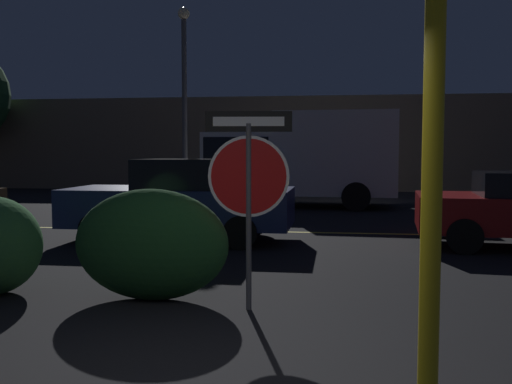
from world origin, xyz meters
TOP-DOWN VIEW (x-y plane):
  - road_center_stripe at (0.00, 8.23)m, footprint 43.24×0.12m
  - stop_sign at (-0.00, 2.21)m, footprint 0.93×0.11m
  - yellow_pole_right at (1.52, -0.09)m, footprint 0.13×0.13m
  - hedge_bush_3 at (-1.18, 2.47)m, footprint 1.81×0.77m
  - passing_car_2 at (-2.00, 6.84)m, footprint 4.43×1.97m
  - delivery_truck at (-0.09, 14.04)m, footprint 6.00×2.86m
  - street_lamp at (-3.78, 13.99)m, footprint 0.38×0.38m
  - building_backdrop at (1.95, 22.62)m, footprint 35.83×3.13m

SIDE VIEW (x-z plane):
  - road_center_stripe at x=0.00m, z-range 0.00..0.01m
  - hedge_bush_3 at x=-1.18m, z-range 0.00..1.29m
  - passing_car_2 at x=-2.00m, z-range -0.01..1.56m
  - stop_sign at x=0.00m, z-range 0.41..2.56m
  - delivery_truck at x=-0.09m, z-range 0.10..3.02m
  - yellow_pole_right at x=1.52m, z-range 0.00..3.45m
  - building_backdrop at x=1.95m, z-range 0.00..4.13m
  - street_lamp at x=-3.78m, z-range 0.65..6.90m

